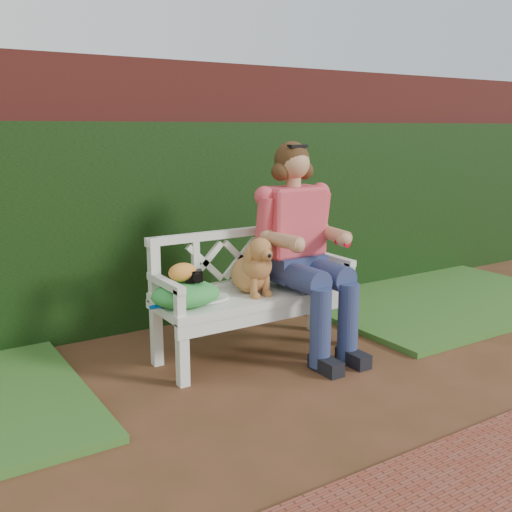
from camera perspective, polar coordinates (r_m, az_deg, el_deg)
ground at (r=3.96m, az=2.91°, el=-12.57°), size 60.00×60.00×0.00m
brick_wall at (r=5.29m, az=-9.03°, el=5.97°), size 10.00×0.30×2.20m
ivy_hedge at (r=5.12m, az=-7.95°, el=2.98°), size 10.00×0.18×1.70m
grass_right at (r=6.13m, az=16.49°, el=-3.80°), size 2.60×2.00×0.05m
garden_bench at (r=4.44m, az=-0.00°, el=-6.45°), size 1.58×0.61×0.48m
seated_woman at (r=4.47m, az=3.93°, el=1.16°), size 0.80×0.99×1.61m
dog at (r=4.29m, az=-0.36°, el=-0.79°), size 0.40×0.46×0.43m
tennis_racket at (r=4.17m, az=-5.02°, el=-4.06°), size 0.66×0.41×0.03m
green_bag at (r=4.06m, az=-6.70°, el=-3.59°), size 0.58×0.52×0.16m
camera_item at (r=4.04m, az=-5.96°, el=-1.88°), size 0.13×0.12×0.08m
baseball_glove at (r=4.04m, az=-7.00°, el=-1.55°), size 0.21×0.17×0.13m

